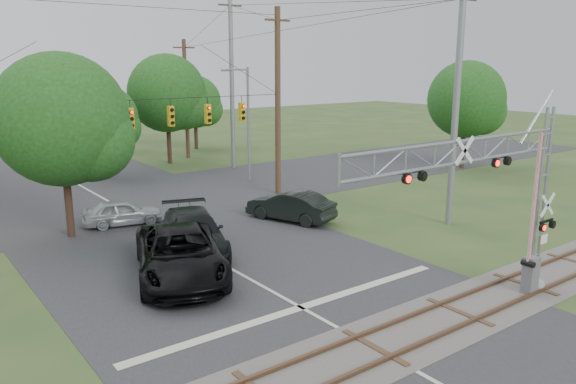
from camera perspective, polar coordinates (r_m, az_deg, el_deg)
ground at (r=16.16m, az=14.08°, el=-17.93°), size 160.00×160.00×0.00m
road_main at (r=23.05m, az=-5.65°, el=-7.90°), size 14.00×90.00×0.02m
road_cross at (r=35.29m, az=-17.55°, el=-1.05°), size 90.00×12.00×0.02m
railroad_track at (r=17.29m, az=8.78°, el=-15.38°), size 90.00×3.20×0.17m
crossing_gantry at (r=19.37m, az=20.35°, el=0.16°), size 10.28×0.86×6.72m
traffic_signal_span at (r=30.99m, az=-14.21°, el=7.92°), size 19.34×0.36×11.50m
pickup_black at (r=22.28m, az=-10.90°, el=-6.21°), size 5.47×7.64×1.93m
car_dark at (r=25.26m, az=-9.62°, el=-4.04°), size 4.30×6.56×1.77m
sedan_silver at (r=30.22m, az=-16.47°, el=-1.97°), size 4.24×2.44×1.36m
suv_dark at (r=29.79m, az=0.26°, el=-1.40°), size 3.22×5.11×1.59m
streetlight at (r=39.38m, az=-4.25°, el=7.47°), size 2.12×0.22×7.93m
utility_poles at (r=34.52m, az=-13.55°, el=9.13°), size 26.09×27.40×13.25m
treeline at (r=41.36m, az=-24.36°, el=8.07°), size 56.97×27.92×9.15m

